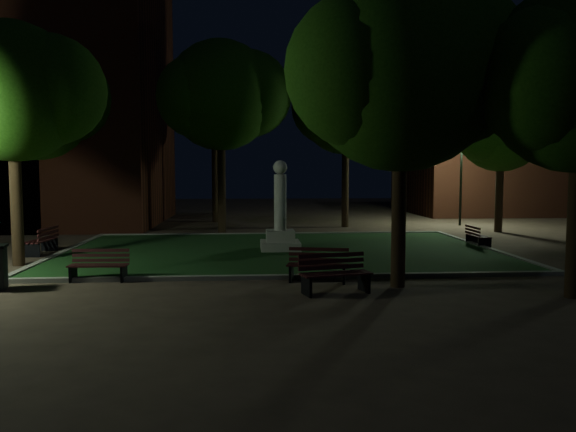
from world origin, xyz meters
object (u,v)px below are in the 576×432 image
(bench_right_side, at_px, (477,237))
(bench_left_side, at_px, (42,242))
(bench_near_right, at_px, (335,275))
(bench_west_near, at_px, (99,266))
(bench_near_left, at_px, (318,266))
(monument, at_px, (280,225))

(bench_right_side, bearing_deg, bench_left_side, 93.55)
(bench_near_right, xyz_separation_m, bench_west_near, (-6.00, 1.90, -0.05))
(bench_near_right, relative_size, bench_right_side, 1.26)
(bench_west_near, bearing_deg, bench_right_side, 27.24)
(bench_near_left, distance_m, bench_left_side, 10.56)
(bench_left_side, bearing_deg, bench_west_near, 36.27)
(monument, bearing_deg, bench_right_side, 6.99)
(monument, height_order, bench_near_right, monument)
(monument, distance_m, bench_right_side, 7.75)
(bench_near_left, height_order, bench_near_right, bench_near_right)
(bench_near_left, bearing_deg, bench_near_right, -68.12)
(bench_near_left, xyz_separation_m, bench_left_side, (-9.01, 5.51, 0.03))
(monument, xyz_separation_m, bench_near_left, (0.68, -5.48, -0.54))
(bench_west_near, height_order, bench_right_side, bench_west_near)
(bench_near_left, distance_m, bench_west_near, 5.80)
(bench_left_side, bearing_deg, bench_near_left, 61.99)
(monument, relative_size, bench_right_side, 2.25)
(bench_near_right, bearing_deg, bench_west_near, 148.14)
(monument, height_order, bench_left_side, monument)
(bench_near_left, distance_m, bench_near_right, 1.42)
(bench_near_right, bearing_deg, bench_near_left, 84.93)
(bench_near_left, xyz_separation_m, bench_near_right, (0.23, -1.40, 0.03))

